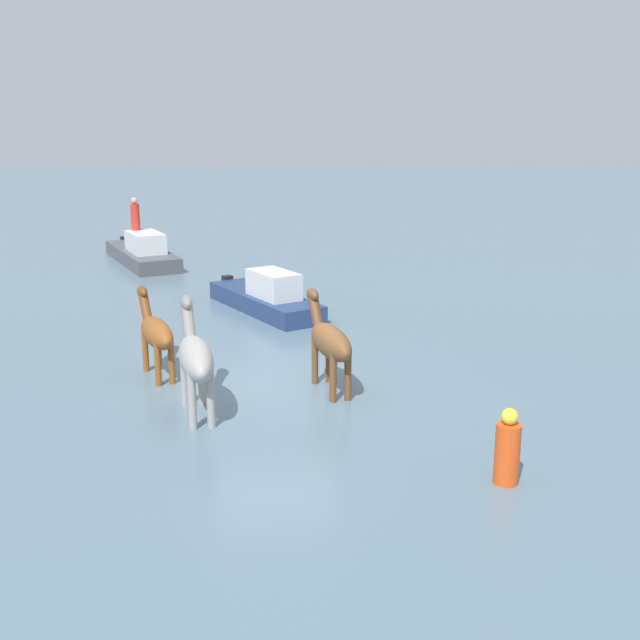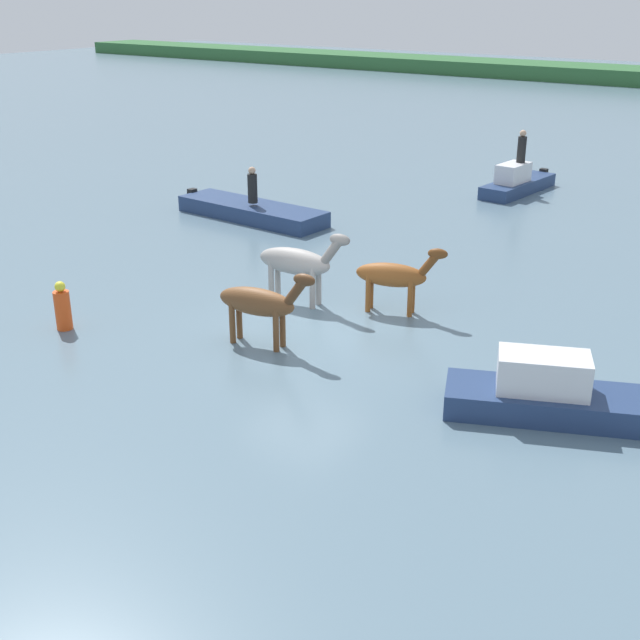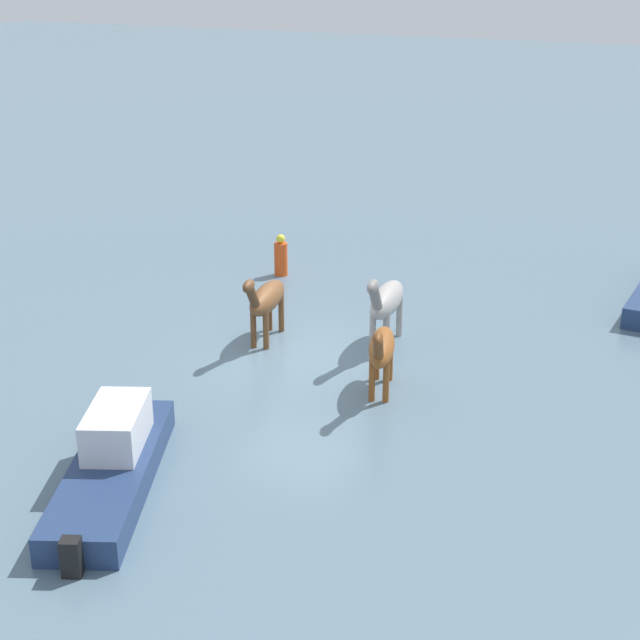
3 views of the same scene
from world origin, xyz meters
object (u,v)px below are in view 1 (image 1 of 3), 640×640
object	(u,v)px
boat_launch_far	(266,300)
buoy_channel_marker	(507,450)
horse_dun_straggler	(330,341)
horse_gray_outer	(156,332)
person_spotter_bow	(135,215)
boat_skiff_near	(143,255)
horse_rear_stallion	(195,357)

from	to	relation	value
boat_launch_far	buoy_channel_marker	distance (m)	11.04
horse_dun_straggler	boat_launch_far	distance (m)	6.58
horse_gray_outer	buoy_channel_marker	bearing A→B (deg)	-154.45
person_spotter_bow	buoy_channel_marker	world-z (taller)	person_spotter_bow
horse_gray_outer	boat_skiff_near	xyz separation A→B (m)	(13.13, 1.30, -0.61)
boat_launch_far	person_spotter_bow	bearing A→B (deg)	-177.06
horse_dun_straggler	boat_launch_far	bearing A→B (deg)	-3.58
horse_dun_straggler	buoy_channel_marker	world-z (taller)	horse_dun_straggler
boat_launch_far	horse_rear_stallion	bearing A→B (deg)	-37.63
boat_skiff_near	person_spotter_bow	size ratio (longest dim) A/B	4.73
person_spotter_bow	boat_skiff_near	bearing A→B (deg)	-130.64
buoy_channel_marker	horse_dun_straggler	bearing A→B (deg)	24.07
horse_gray_outer	boat_launch_far	distance (m)	5.82
horse_dun_straggler	person_spotter_bow	world-z (taller)	person_spotter_bow
horse_dun_straggler	person_spotter_bow	size ratio (longest dim) A/B	1.95
horse_gray_outer	boat_skiff_near	distance (m)	13.21
person_spotter_bow	horse_gray_outer	bearing A→B (deg)	-173.59
boat_skiff_near	boat_launch_far	distance (m)	8.88
boat_skiff_near	boat_launch_far	xyz separation A→B (m)	(-7.97, -3.92, -0.01)
horse_rear_stallion	person_spotter_bow	distance (m)	15.71
horse_gray_outer	horse_rear_stallion	bearing A→B (deg)	-177.52
horse_gray_outer	horse_dun_straggler	bearing A→B (deg)	-129.55
horse_dun_straggler	buoy_channel_marker	size ratio (longest dim) A/B	2.04
boat_launch_far	horse_gray_outer	bearing A→B (deg)	-50.80
horse_gray_outer	boat_launch_far	bearing A→B (deg)	-44.51
boat_skiff_near	horse_rear_stallion	bearing A→B (deg)	-10.50
boat_skiff_near	person_spotter_bow	xyz separation A→B (m)	(0.17, 0.19, 1.44)
horse_gray_outer	horse_dun_straggler	xyz separation A→B (m)	(-1.34, -3.33, 0.06)
horse_gray_outer	boat_skiff_near	bearing A→B (deg)	-11.95
horse_gray_outer	horse_dun_straggler	world-z (taller)	horse_dun_straggler
horse_rear_stallion	horse_dun_straggler	world-z (taller)	horse_rear_stallion
horse_rear_stallion	boat_launch_far	bearing A→B (deg)	-21.28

